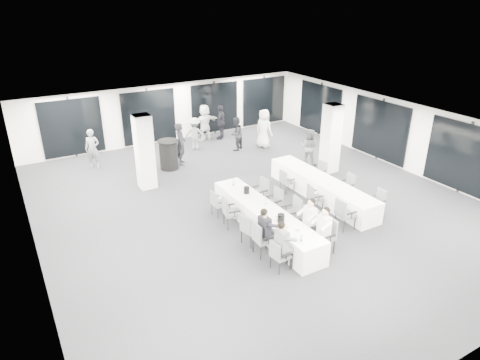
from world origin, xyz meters
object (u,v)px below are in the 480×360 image
(chair_side_right_near, at_px, (378,201))
(chair_side_left_far, at_px, (286,180))
(chair_main_left_near, at_px, (278,254))
(chair_side_right_far, at_px, (320,171))
(chair_main_right_second, at_px, (312,224))
(standing_guest_f, at_px, (205,120))
(banquet_table_main, at_px, (265,219))
(banquet_table_side, at_px, (321,188))
(chair_main_right_fourth, at_px, (275,200))
(chair_main_right_near, at_px, (326,234))
(chair_main_right_far, at_px, (261,190))
(chair_main_left_second, at_px, (261,237))
(chair_main_left_fourth, at_px, (229,211))
(chair_main_right_mid, at_px, (293,211))
(cocktail_table, at_px, (169,155))
(standing_guest_a, at_px, (181,141))
(standing_guest_d, at_px, (221,120))
(ice_bucket_near, at_px, (281,218))
(standing_guest_c, at_px, (195,132))
(chair_side_right_mid, at_px, (348,185))
(standing_guest_b, at_px, (236,132))
(standing_guest_h, at_px, (309,144))
(chair_main_left_far, at_px, (217,202))
(ice_bucket_far, at_px, (247,190))
(chair_main_left_mid, at_px, (249,228))
(standing_guest_e, at_px, (264,126))
(chair_side_left_mid, at_px, (313,196))
(standing_guest_g, at_px, (92,146))

(chair_side_right_near, bearing_deg, chair_side_left_far, 31.13)
(chair_main_left_near, relative_size, chair_side_right_far, 1.01)
(chair_main_right_second, relative_size, standing_guest_f, 0.50)
(banquet_table_main, distance_m, banquet_table_side, 3.12)
(standing_guest_f, bearing_deg, chair_main_right_fourth, 72.92)
(chair_side_right_far, relative_size, standing_guest_f, 0.43)
(chair_main_right_near, distance_m, chair_main_right_far, 3.39)
(chair_main_left_second, distance_m, chair_side_left_far, 4.25)
(chair_main_left_second, distance_m, chair_main_left_fourth, 1.83)
(chair_main_right_mid, distance_m, chair_main_right_fourth, 0.97)
(cocktail_table, xyz_separation_m, chair_main_left_second, (-0.17, -7.35, -0.04))
(chair_main_right_fourth, relative_size, standing_guest_a, 0.46)
(chair_main_left_second, distance_m, chair_main_right_mid, 1.85)
(chair_main_left_near, relative_size, standing_guest_d, 0.45)
(chair_main_left_near, height_order, ice_bucket_near, ice_bucket_near)
(standing_guest_f, bearing_deg, standing_guest_c, 38.65)
(cocktail_table, bearing_deg, chair_main_left_near, -91.08)
(chair_side_right_mid, xyz_separation_m, standing_guest_b, (-0.94, 6.43, 0.37))
(chair_main_left_near, relative_size, standing_guest_h, 0.50)
(standing_guest_d, height_order, standing_guest_h, standing_guest_d)
(chair_main_right_far, distance_m, chair_side_right_mid, 3.17)
(chair_side_right_mid, distance_m, ice_bucket_near, 4.12)
(chair_main_left_far, height_order, chair_main_right_far, chair_main_right_far)
(chair_main_left_far, bearing_deg, ice_bucket_far, 62.22)
(banquet_table_main, height_order, chair_main_left_mid, chair_main_left_mid)
(chair_main_right_far, xyz_separation_m, standing_guest_b, (2.04, 5.36, 0.33))
(chair_main_right_second, height_order, ice_bucket_near, chair_main_right_second)
(standing_guest_e, xyz_separation_m, standing_guest_f, (-1.96, 2.34, -0.01))
(ice_bucket_near, bearing_deg, chair_main_left_mid, 149.01)
(chair_main_left_far, xyz_separation_m, standing_guest_c, (2.09, 6.33, 0.36))
(banquet_table_side, xyz_separation_m, chair_side_right_near, (0.83, -1.90, 0.12))
(chair_side_right_far, bearing_deg, chair_main_right_far, 92.17)
(ice_bucket_far, bearing_deg, standing_guest_a, 91.00)
(chair_side_left_mid, distance_m, chair_side_right_mid, 1.66)
(chair_main_right_mid, bearing_deg, chair_main_left_second, 122.25)
(chair_main_right_far, bearing_deg, standing_guest_f, -14.95)
(banquet_table_side, relative_size, chair_main_right_far, 5.17)
(chair_main_right_mid, bearing_deg, standing_guest_f, -1.67)
(standing_guest_a, height_order, ice_bucket_far, standing_guest_a)
(chair_side_right_mid, xyz_separation_m, standing_guest_g, (-7.17, 7.55, 0.41))
(ice_bucket_far, bearing_deg, standing_guest_b, 63.67)
(banquet_table_side, relative_size, standing_guest_g, 2.70)
(chair_main_left_far, bearing_deg, chair_main_left_second, -6.41)
(chair_main_right_mid, xyz_separation_m, standing_guest_g, (-4.19, 8.31, 0.35))
(standing_guest_h, bearing_deg, ice_bucket_far, 84.63)
(banquet_table_side, distance_m, chair_main_left_near, 4.75)
(chair_main_right_mid, xyz_separation_m, standing_guest_b, (2.04, 7.19, 0.30))
(banquet_table_main, bearing_deg, standing_guest_h, 38.76)
(chair_main_right_mid, bearing_deg, chair_main_left_fourth, 65.19)
(standing_guest_b, height_order, standing_guest_e, standing_guest_e)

